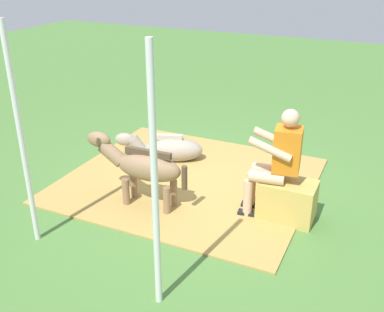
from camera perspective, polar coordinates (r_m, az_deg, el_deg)
The scene contains 8 objects.
ground_plane at distance 6.15m, azimuth 1.07°, elevation -4.07°, with size 24.00×24.00×0.00m, color #4C7A38.
hay_patch at distance 6.34m, azimuth -0.37°, elevation -3.01°, with size 3.27×2.94×0.02m, color #AD8C47.
hay_bale at distance 5.50m, azimuth 11.82°, elevation -5.46°, with size 0.65×0.42×0.48m, color tan.
person_seated at distance 5.28m, azimuth 10.54°, elevation -0.36°, with size 0.69×0.47×1.36m.
pony_standing at distance 5.56m, azimuth -6.27°, elevation -1.27°, with size 1.35×0.36×0.90m.
pony_lying at distance 6.88m, azimuth -3.16°, elevation 0.92°, with size 1.35×0.71×0.42m.
tent_pole_left at distance 3.70m, azimuth -4.70°, elevation -3.80°, with size 0.06×0.06×2.38m, color silver.
tent_pole_right at distance 4.89m, azimuth -20.61°, elevation 1.91°, with size 0.06×0.06×2.38m, color silver.
Camera 1 is at (-2.17, 4.94, 2.94)m, focal length 42.52 mm.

